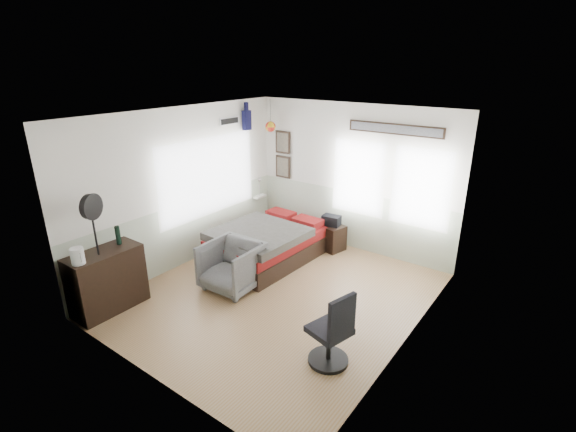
% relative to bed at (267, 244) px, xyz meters
% --- Properties ---
extents(ground_plane, '(4.00, 4.50, 0.01)m').
position_rel_bed_xyz_m(ground_plane, '(0.91, -0.86, -0.31)').
color(ground_plane, '#996B3E').
extents(room_shell, '(4.02, 4.52, 2.71)m').
position_rel_bed_xyz_m(room_shell, '(0.83, -0.67, 1.31)').
color(room_shell, white).
rests_on(room_shell, ground_plane).
extents(wall_decor, '(3.55, 1.32, 1.44)m').
position_rel_bed_xyz_m(wall_decor, '(-0.19, 1.10, 1.80)').
color(wall_decor, '#3A291C').
rests_on(wall_decor, room_shell).
extents(bed, '(1.49, 2.01, 0.62)m').
position_rel_bed_xyz_m(bed, '(0.00, 0.00, 0.00)').
color(bed, black).
rests_on(bed, ground_plane).
extents(dresser, '(0.48, 1.00, 0.90)m').
position_rel_bed_xyz_m(dresser, '(-0.83, -2.57, 0.15)').
color(dresser, black).
rests_on(dresser, ground_plane).
extents(armchair, '(0.84, 0.86, 0.76)m').
position_rel_bed_xyz_m(armchair, '(0.20, -1.11, 0.08)').
color(armchair, slate).
rests_on(armchair, ground_plane).
extents(nightstand, '(0.56, 0.49, 0.48)m').
position_rel_bed_xyz_m(nightstand, '(0.70, 1.06, -0.06)').
color(nightstand, black).
rests_on(nightstand, ground_plane).
extents(task_chair, '(0.52, 0.52, 0.97)m').
position_rel_bed_xyz_m(task_chair, '(2.37, -1.72, 0.09)').
color(task_chair, black).
rests_on(task_chair, ground_plane).
extents(kettle, '(0.20, 0.17, 0.22)m').
position_rel_bed_xyz_m(kettle, '(-0.73, -2.95, 0.71)').
color(kettle, silver).
rests_on(kettle, dresser).
extents(bottle, '(0.07, 0.07, 0.28)m').
position_rel_bed_xyz_m(bottle, '(-0.87, -2.28, 0.73)').
color(bottle, black).
rests_on(bottle, dresser).
extents(stand_fan, '(0.21, 0.34, 0.87)m').
position_rel_bed_xyz_m(stand_fan, '(-0.77, -2.65, 1.27)').
color(stand_fan, black).
rests_on(stand_fan, dresser).
extents(black_bag, '(0.35, 0.25, 0.19)m').
position_rel_bed_xyz_m(black_bag, '(0.70, 1.06, 0.27)').
color(black_bag, black).
rests_on(black_bag, nightstand).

